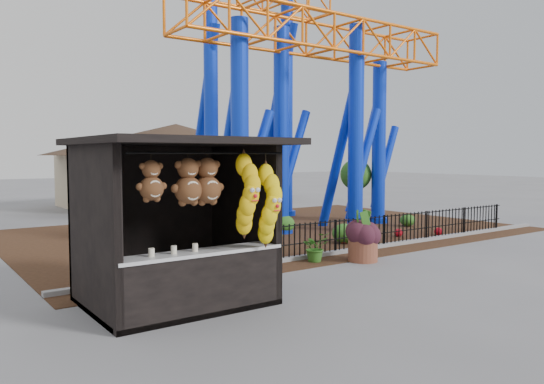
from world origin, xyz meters
TOP-DOWN VIEW (x-y plane):
  - ground at (0.00, 0.00)m, footprint 120.00×120.00m
  - mulch_bed at (4.00, 8.00)m, footprint 18.00×12.00m
  - curb at (4.00, 3.00)m, footprint 18.00×0.18m
  - prize_booth at (-2.97, 0.89)m, footprint 3.50×3.40m
  - picket_fence at (4.90, 3.00)m, footprint 12.20×0.06m
  - roller_coaster at (5.12, 8.23)m, footprint 11.00×6.37m
  - terracotta_planter at (2.76, 1.90)m, footprint 0.97×0.97m
  - planter_foliage at (2.76, 1.90)m, footprint 0.70×0.70m
  - potted_plant at (1.68, 2.57)m, footprint 0.73×0.64m
  - landscaping at (4.46, 5.61)m, footprint 8.72×4.16m
  - pavilion at (6.00, 20.00)m, footprint 15.00×15.00m

SIDE VIEW (x-z plane):
  - ground at x=0.00m, z-range 0.00..0.00m
  - mulch_bed at x=4.00m, z-range 0.00..0.02m
  - curb at x=4.00m, z-range 0.00..0.12m
  - landscaping at x=4.46m, z-range -0.02..0.64m
  - terracotta_planter at x=2.76m, z-range 0.00..0.63m
  - potted_plant at x=1.68m, z-range 0.00..0.79m
  - picket_fence at x=4.90m, z-range 0.00..1.00m
  - planter_foliage at x=2.76m, z-range 0.63..1.27m
  - prize_booth at x=-2.97m, z-range -0.03..3.09m
  - pavilion at x=6.00m, z-range 0.67..5.47m
  - roller_coaster at x=5.12m, z-range 1.03..11.85m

